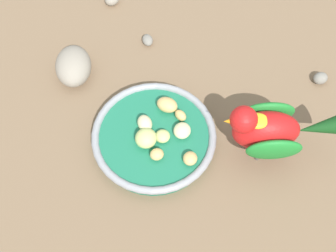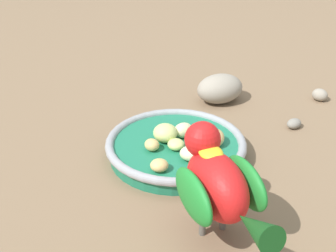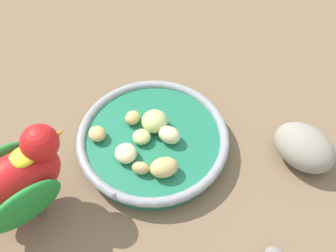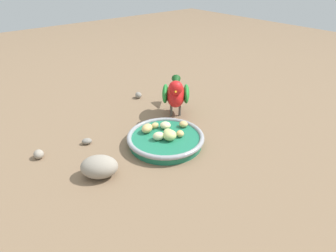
{
  "view_description": "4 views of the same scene",
  "coord_description": "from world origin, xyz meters",
  "views": [
    {
      "loc": [
        0.24,
        0.34,
        0.8
      ],
      "look_at": [
        -0.05,
        0.04,
        0.06
      ],
      "focal_mm": 51.54,
      "sensor_mm": 36.0,
      "label": 1
    },
    {
      "loc": [
        -0.32,
        0.65,
        0.44
      ],
      "look_at": [
        -0.0,
        0.01,
        0.05
      ],
      "focal_mm": 53.34,
      "sensor_mm": 36.0,
      "label": 2
    },
    {
      "loc": [
        -0.37,
        -0.04,
        0.51
      ],
      "look_at": [
        -0.03,
        0.0,
        0.07
      ],
      "focal_mm": 42.34,
      "sensor_mm": 36.0,
      "label": 3
    },
    {
      "loc": [
        0.56,
        -0.45,
        0.49
      ],
      "look_at": [
        -0.04,
        0.05,
        0.05
      ],
      "focal_mm": 31.93,
      "sensor_mm": 36.0,
      "label": 4
    }
  ],
  "objects": [
    {
      "name": "apple_piece_2",
      "position": [
        -0.01,
        0.03,
        0.04
      ],
      "size": [
        0.04,
        0.04,
        0.03
      ],
      "primitive_type": "ellipsoid",
      "rotation": [
        0.0,
        0.0,
        0.06
      ],
      "color": "#C6D17A",
      "rests_on": "feeding_bowl"
    },
    {
      "name": "ground_plane",
      "position": [
        0.0,
        0.0,
        0.0
      ],
      "size": [
        4.0,
        4.0,
        0.0
      ],
      "primitive_type": "plane",
      "color": "#7A6047"
    },
    {
      "name": "apple_piece_0",
      "position": [
        -0.09,
        0.03,
        0.03
      ],
      "size": [
        0.02,
        0.03,
        0.02
      ],
      "primitive_type": "ellipsoid",
      "rotation": [
        0.0,
        0.0,
        1.52
      ],
      "color": "tan",
      "rests_on": "feeding_bowl"
    },
    {
      "name": "apple_piece_6",
      "position": [
        -0.03,
        0.04,
        0.03
      ],
      "size": [
        0.04,
        0.04,
        0.02
      ],
      "primitive_type": "ellipsoid",
      "rotation": [
        0.0,
        0.0,
        2.44
      ],
      "color": "#C6D17A",
      "rests_on": "feeding_bowl"
    },
    {
      "name": "rock_large",
      "position": [
        -0.02,
        -0.2,
        0.03
      ],
      "size": [
        0.11,
        0.12,
        0.06
      ],
      "primitive_type": "ellipsoid",
      "rotation": [
        0.0,
        0.0,
        0.9
      ],
      "color": "gray",
      "rests_on": "ground_plane"
    },
    {
      "name": "parrot",
      "position": [
        -0.15,
        0.18,
        0.08
      ],
      "size": [
        0.17,
        0.16,
        0.14
      ],
      "rotation": [
        0.0,
        0.0,
        -0.72
      ],
      "color": "#59544C",
      "rests_on": "ground_plane"
    },
    {
      "name": "apple_piece_5",
      "position": [
        -0.08,
        0.0,
        0.04
      ],
      "size": [
        0.04,
        0.05,
        0.03
      ],
      "primitive_type": "ellipsoid",
      "rotation": [
        0.0,
        0.0,
        1.97
      ],
      "color": "tan",
      "rests_on": "feeding_bowl"
    },
    {
      "name": "apple_piece_1",
      "position": [
        -0.03,
        0.0,
        0.04
      ],
      "size": [
        0.04,
        0.04,
        0.02
      ],
      "primitive_type": "ellipsoid",
      "rotation": [
        0.0,
        0.0,
        1.17
      ],
      "color": "beige",
      "rests_on": "feeding_bowl"
    },
    {
      "name": "pebble_1",
      "position": [
        -0.19,
        -0.29,
        0.01
      ],
      "size": [
        0.04,
        0.03,
        0.02
      ],
      "primitive_type": "ellipsoid",
      "rotation": [
        0.0,
        0.0,
        2.9
      ],
      "color": "gray",
      "rests_on": "ground_plane"
    },
    {
      "name": "apple_piece_3",
      "position": [
        -0.07,
        0.06,
        0.04
      ],
      "size": [
        0.04,
        0.04,
        0.02
      ],
      "primitive_type": "ellipsoid",
      "rotation": [
        0.0,
        0.0,
        3.64
      ],
      "color": "beige",
      "rests_on": "feeding_bowl"
    },
    {
      "name": "pebble_2",
      "position": [
        -0.18,
        -0.16,
        0.01
      ],
      "size": [
        0.03,
        0.04,
        0.02
      ],
      "primitive_type": "ellipsoid",
      "rotation": [
        0.0,
        0.0,
        1.08
      ],
      "color": "gray",
      "rests_on": "ground_plane"
    },
    {
      "name": "apple_piece_4",
      "position": [
        -0.0,
        0.06,
        0.03
      ],
      "size": [
        0.03,
        0.03,
        0.02
      ],
      "primitive_type": "ellipsoid",
      "rotation": [
        0.0,
        0.0,
        5.84
      ],
      "color": "tan",
      "rests_on": "feeding_bowl"
    },
    {
      "name": "feeding_bowl",
      "position": [
        -0.03,
        0.03,
        0.02
      ],
      "size": [
        0.23,
        0.23,
        0.03
      ],
      "color": "#1E7251",
      "rests_on": "ground_plane"
    },
    {
      "name": "apple_piece_7",
      "position": [
        -0.04,
        0.11,
        0.03
      ],
      "size": [
        0.04,
        0.04,
        0.02
      ],
      "primitive_type": "ellipsoid",
      "rotation": [
        0.0,
        0.0,
        0.52
      ],
      "color": "tan",
      "rests_on": "feeding_bowl"
    }
  ]
}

